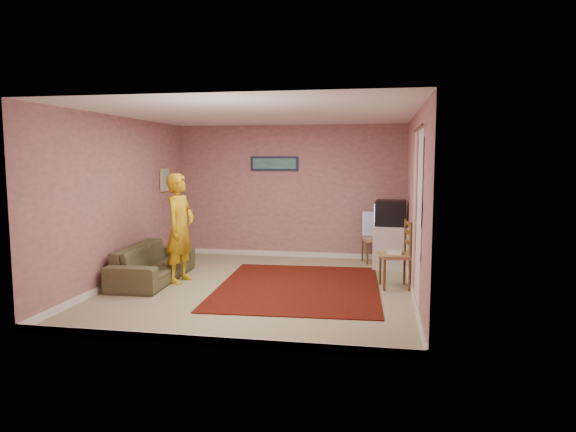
% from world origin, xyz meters
% --- Properties ---
extents(ground, '(5.00, 5.00, 0.00)m').
position_xyz_m(ground, '(0.00, 0.00, 0.00)').
color(ground, tan).
rests_on(ground, ground).
extents(wall_back, '(4.50, 0.02, 2.60)m').
position_xyz_m(wall_back, '(0.00, 2.50, 1.30)').
color(wall_back, tan).
rests_on(wall_back, ground).
extents(wall_front, '(4.50, 0.02, 2.60)m').
position_xyz_m(wall_front, '(0.00, -2.50, 1.30)').
color(wall_front, tan).
rests_on(wall_front, ground).
extents(wall_left, '(0.02, 5.00, 2.60)m').
position_xyz_m(wall_left, '(-2.25, 0.00, 1.30)').
color(wall_left, tan).
rests_on(wall_left, ground).
extents(wall_right, '(0.02, 5.00, 2.60)m').
position_xyz_m(wall_right, '(2.25, 0.00, 1.30)').
color(wall_right, tan).
rests_on(wall_right, ground).
extents(ceiling, '(4.50, 5.00, 0.02)m').
position_xyz_m(ceiling, '(0.00, 0.00, 2.60)').
color(ceiling, white).
rests_on(ceiling, wall_back).
extents(baseboard_back, '(4.50, 0.02, 0.10)m').
position_xyz_m(baseboard_back, '(0.00, 2.49, 0.05)').
color(baseboard_back, white).
rests_on(baseboard_back, ground).
extents(baseboard_front, '(4.50, 0.02, 0.10)m').
position_xyz_m(baseboard_front, '(0.00, -2.49, 0.05)').
color(baseboard_front, white).
rests_on(baseboard_front, ground).
extents(baseboard_left, '(0.02, 5.00, 0.10)m').
position_xyz_m(baseboard_left, '(-2.24, 0.00, 0.05)').
color(baseboard_left, white).
rests_on(baseboard_left, ground).
extents(baseboard_right, '(0.02, 5.00, 0.10)m').
position_xyz_m(baseboard_right, '(2.24, 0.00, 0.05)').
color(baseboard_right, white).
rests_on(baseboard_right, ground).
extents(window, '(0.01, 1.10, 1.50)m').
position_xyz_m(window, '(2.24, -0.90, 1.45)').
color(window, black).
rests_on(window, wall_right).
extents(curtain_sheer, '(0.01, 0.75, 2.10)m').
position_xyz_m(curtain_sheer, '(2.23, -1.05, 1.25)').
color(curtain_sheer, white).
rests_on(curtain_sheer, wall_right).
extents(curtain_floral, '(0.01, 0.35, 2.10)m').
position_xyz_m(curtain_floral, '(2.21, -0.35, 1.25)').
color(curtain_floral, beige).
rests_on(curtain_floral, wall_right).
extents(curtain_rod, '(0.02, 1.40, 0.02)m').
position_xyz_m(curtain_rod, '(2.20, -0.90, 2.32)').
color(curtain_rod, brown).
rests_on(curtain_rod, wall_right).
extents(picture_back, '(0.95, 0.04, 0.28)m').
position_xyz_m(picture_back, '(-0.30, 2.47, 1.85)').
color(picture_back, '#151D3A').
rests_on(picture_back, wall_back).
extents(picture_left, '(0.04, 0.38, 0.42)m').
position_xyz_m(picture_left, '(-2.22, 1.60, 1.55)').
color(picture_left, beige).
rests_on(picture_left, wall_left).
extents(area_rug, '(2.55, 3.12, 0.02)m').
position_xyz_m(area_rug, '(0.56, 0.08, 0.01)').
color(area_rug, '#310A05').
rests_on(area_rug, ground).
extents(tv_cabinet, '(0.60, 0.55, 0.77)m').
position_xyz_m(tv_cabinet, '(1.95, 1.72, 0.38)').
color(tv_cabinet, silver).
rests_on(tv_cabinet, ground).
extents(crt_tv, '(0.56, 0.51, 0.45)m').
position_xyz_m(crt_tv, '(1.94, 1.72, 0.99)').
color(crt_tv, black).
rests_on(crt_tv, tv_cabinet).
extents(chair_a, '(0.51, 0.49, 0.49)m').
position_xyz_m(chair_a, '(1.66, 2.20, 0.55)').
color(chair_a, tan).
rests_on(chair_a, ground).
extents(dvd_player, '(0.43, 0.36, 0.06)m').
position_xyz_m(dvd_player, '(1.66, 2.20, 0.49)').
color(dvd_player, '#BAB9BE').
rests_on(dvd_player, chair_a).
extents(blue_throw, '(0.45, 0.06, 0.47)m').
position_xyz_m(blue_throw, '(1.66, 2.20, 0.72)').
color(blue_throw, '#93AFF0').
rests_on(blue_throw, chair_a).
extents(chair_b, '(0.51, 0.53, 0.56)m').
position_xyz_m(chair_b, '(2.00, 0.32, 0.62)').
color(chair_b, tan).
rests_on(chair_b, ground).
extents(game_console, '(0.25, 0.21, 0.04)m').
position_xyz_m(game_console, '(2.00, 0.32, 0.54)').
color(game_console, white).
rests_on(game_console, chair_b).
extents(sofa, '(0.87, 2.00, 0.57)m').
position_xyz_m(sofa, '(-1.80, 0.12, 0.29)').
color(sofa, '#4E4D2F').
rests_on(sofa, ground).
extents(person, '(0.49, 0.68, 1.72)m').
position_xyz_m(person, '(-1.33, 0.11, 0.86)').
color(person, '#C59712').
rests_on(person, ground).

